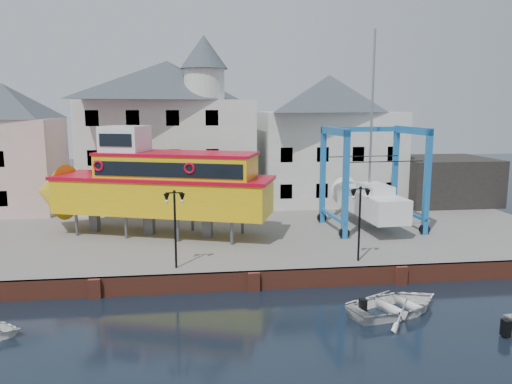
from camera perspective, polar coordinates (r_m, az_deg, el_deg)
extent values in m
plane|color=#19222D|center=(26.48, -0.27, -11.18)|extent=(140.00, 140.00, 0.00)
cube|color=#605B53|center=(36.79, -2.33, -4.37)|extent=(44.00, 22.00, 1.00)
cube|color=brown|center=(26.42, -0.30, -10.08)|extent=(44.00, 0.25, 1.00)
cube|color=brown|center=(26.57, -17.95, -10.45)|extent=(0.60, 0.36, 1.00)
cube|color=brown|center=(26.26, -0.26, -10.20)|extent=(0.60, 0.36, 1.00)
cube|color=brown|center=(28.30, 16.26, -9.12)|extent=(0.60, 0.36, 1.00)
cube|color=beige|center=(45.38, -26.49, 2.76)|extent=(8.00, 7.00, 7.50)
pyramid|color=#393F45|center=(45.14, -26.99, 9.25)|extent=(8.00, 7.00, 2.80)
cube|color=black|center=(42.28, -27.16, -0.68)|extent=(1.00, 0.08, 1.20)
cube|color=beige|center=(43.29, -9.85, 4.34)|extent=(14.00, 8.00, 9.00)
pyramid|color=#393F45|center=(43.16, -10.09, 12.43)|extent=(14.00, 8.00, 3.20)
cube|color=black|center=(40.41, -17.80, -0.51)|extent=(1.00, 0.08, 1.20)
cube|color=black|center=(39.95, -13.57, -0.42)|extent=(1.00, 0.08, 1.20)
cube|color=black|center=(39.72, -9.26, -0.33)|extent=(1.00, 0.08, 1.20)
cube|color=black|center=(39.72, -4.94, -0.24)|extent=(1.00, 0.08, 1.20)
cube|color=black|center=(40.01, -18.02, 3.72)|extent=(1.00, 0.08, 1.20)
cube|color=black|center=(39.55, -13.74, 3.86)|extent=(1.00, 0.08, 1.20)
cube|color=black|center=(39.32, -9.38, 3.97)|extent=(1.00, 0.08, 1.20)
cube|color=black|center=(39.32, -5.00, 4.07)|extent=(1.00, 0.08, 1.20)
cube|color=black|center=(39.83, -18.25, 8.02)|extent=(1.00, 0.08, 1.20)
cube|color=black|center=(39.37, -13.92, 8.20)|extent=(1.00, 0.08, 1.20)
cube|color=black|center=(39.14, -9.51, 8.35)|extent=(1.00, 0.08, 1.20)
cube|color=black|center=(39.14, -5.07, 8.44)|extent=(1.00, 0.08, 1.20)
cylinder|color=beige|center=(40.71, -5.93, 12.14)|extent=(3.20, 3.20, 2.40)
cone|color=#393F45|center=(40.89, -5.99, 15.64)|extent=(3.80, 3.80, 2.60)
cube|color=beige|center=(45.39, 8.18, 4.00)|extent=(12.00, 8.00, 8.00)
pyramid|color=#393F45|center=(45.18, 8.36, 11.08)|extent=(12.00, 8.00, 3.20)
cube|color=black|center=(40.87, 3.47, 0.06)|extent=(1.00, 0.08, 1.20)
cube|color=black|center=(41.52, 7.54, 0.14)|extent=(1.00, 0.08, 1.20)
cube|color=black|center=(42.38, 11.47, 0.23)|extent=(1.00, 0.08, 1.20)
cube|color=black|center=(43.43, 15.22, 0.30)|extent=(1.00, 0.08, 1.20)
cube|color=black|center=(40.48, 3.51, 4.25)|extent=(1.00, 0.08, 1.20)
cube|color=black|center=(41.14, 7.63, 4.27)|extent=(1.00, 0.08, 1.20)
cube|color=black|center=(42.00, 11.61, 4.27)|extent=(1.00, 0.08, 1.20)
cube|color=black|center=(43.05, 15.40, 4.24)|extent=(1.00, 0.08, 1.20)
cube|color=black|center=(47.44, 20.51, 1.29)|extent=(8.00, 7.00, 4.00)
cylinder|color=black|center=(26.57, -9.21, -4.45)|extent=(0.12, 0.12, 4.00)
cube|color=black|center=(26.15, -9.33, -0.09)|extent=(0.90, 0.06, 0.06)
sphere|color=black|center=(26.14, -9.33, 0.06)|extent=(0.16, 0.16, 0.16)
cone|color=black|center=(26.22, -10.19, -0.69)|extent=(0.32, 0.32, 0.45)
sphere|color=white|center=(26.25, -10.18, -1.08)|extent=(0.18, 0.18, 0.18)
cone|color=black|center=(26.19, -8.44, -0.66)|extent=(0.32, 0.32, 0.45)
sphere|color=white|center=(26.22, -8.43, -1.04)|extent=(0.18, 0.18, 0.18)
cylinder|color=black|center=(28.02, 11.73, -3.79)|extent=(0.12, 0.12, 4.00)
cube|color=black|center=(27.62, 11.87, 0.35)|extent=(0.90, 0.06, 0.06)
sphere|color=black|center=(27.61, 11.88, 0.49)|extent=(0.16, 0.16, 0.16)
cone|color=black|center=(27.54, 11.06, -0.22)|extent=(0.32, 0.32, 0.45)
sphere|color=white|center=(27.57, 11.05, -0.59)|extent=(0.18, 0.18, 0.18)
cone|color=black|center=(27.80, 12.63, -0.18)|extent=(0.32, 0.32, 0.45)
sphere|color=white|center=(27.83, 12.62, -0.55)|extent=(0.18, 0.18, 0.18)
cylinder|color=#59595E|center=(35.16, -19.82, -3.50)|extent=(0.25, 0.25, 1.52)
cylinder|color=#59595E|center=(37.53, -17.56, -2.56)|extent=(0.25, 0.25, 1.52)
cylinder|color=#59595E|center=(33.45, -14.63, -3.89)|extent=(0.25, 0.25, 1.52)
cylinder|color=#59595E|center=(35.94, -12.62, -2.87)|extent=(0.25, 0.25, 1.52)
cylinder|color=#59595E|center=(32.04, -8.94, -4.28)|extent=(0.25, 0.25, 1.52)
cylinder|color=#59595E|center=(34.63, -7.27, -3.19)|extent=(0.25, 0.25, 1.52)
cylinder|color=#59595E|center=(30.98, -2.78, -4.66)|extent=(0.25, 0.25, 1.52)
cylinder|color=#59595E|center=(33.65, -1.55, -3.49)|extent=(0.25, 0.25, 1.52)
cube|color=#59595E|center=(36.09, -17.96, -3.06)|extent=(0.74, 0.68, 1.52)
cube|color=#59595E|center=(34.27, -12.06, -3.46)|extent=(0.74, 0.68, 1.52)
cube|color=#59595E|center=(32.85, -5.58, -3.86)|extent=(0.74, 0.68, 1.52)
cube|color=gold|center=(33.50, -10.59, -0.44)|extent=(14.65, 8.28, 2.23)
cone|color=gold|center=(37.40, -22.28, 0.04)|extent=(3.37, 4.36, 3.85)
cube|color=red|center=(33.31, -10.66, 1.61)|extent=(14.99, 8.53, 0.22)
cube|color=gold|center=(32.84, -9.06, 2.79)|extent=(10.69, 6.57, 1.62)
cube|color=black|center=(31.22, -10.21, 2.50)|extent=(9.20, 3.24, 0.91)
cube|color=black|center=(34.47, -8.02, 3.23)|extent=(9.20, 3.24, 0.91)
cube|color=red|center=(32.75, -9.10, 4.36)|extent=(10.92, 6.73, 0.18)
cube|color=white|center=(34.12, -14.73, 5.77)|extent=(3.35, 3.35, 1.84)
cube|color=black|center=(32.92, -15.79, 5.73)|extent=(2.11, 0.78, 0.81)
torus|color=red|center=(33.15, -17.58, 2.87)|extent=(0.72, 0.37, 0.71)
torus|color=red|center=(30.62, -7.62, 2.71)|extent=(0.72, 0.37, 0.71)
cube|color=#1E58A4|center=(32.33, 10.21, 0.77)|extent=(0.37, 0.37, 7.00)
cylinder|color=black|center=(32.96, 10.04, -4.66)|extent=(0.71, 0.29, 0.70)
cube|color=#1E58A4|center=(36.67, 7.64, 1.88)|extent=(0.37, 0.37, 7.00)
cylinder|color=black|center=(37.22, 7.53, -2.93)|extent=(0.71, 0.29, 0.70)
cube|color=#1E58A4|center=(34.73, 18.96, 1.00)|extent=(0.37, 0.37, 7.00)
cylinder|color=black|center=(35.32, 18.68, -4.06)|extent=(0.71, 0.29, 0.70)
cube|color=#1E58A4|center=(38.80, 15.60, 2.04)|extent=(0.37, 0.37, 7.00)
cylinder|color=black|center=(39.33, 15.39, -2.52)|extent=(0.71, 0.29, 0.70)
cube|color=#1E58A4|center=(34.17, 8.99, 6.89)|extent=(0.65, 5.02, 0.49)
cube|color=#1E58A4|center=(34.93, 8.73, -2.70)|extent=(0.55, 5.01, 0.21)
cube|color=#1E58A4|center=(36.45, 17.45, 6.73)|extent=(0.65, 5.02, 0.49)
cube|color=#1E58A4|center=(37.17, 17.00, -2.27)|extent=(0.55, 5.01, 0.21)
cube|color=#1E58A4|center=(37.35, 11.91, 7.03)|extent=(6.01, 0.71, 0.35)
cube|color=white|center=(35.80, 13.04, -1.23)|extent=(2.75, 7.63, 1.60)
cone|color=white|center=(39.85, 10.49, -0.05)|extent=(2.39, 1.74, 2.30)
cube|color=#59595E|center=(36.03, 12.97, -3.03)|extent=(0.35, 1.81, 0.70)
cube|color=white|center=(35.16, 13.44, 0.38)|extent=(1.78, 3.09, 0.60)
cylinder|color=#99999E|center=(35.64, 13.11, 8.92)|extent=(0.17, 0.17, 11.01)
cube|color=black|center=(33.73, 14.46, 3.38)|extent=(5.40, 0.45, 0.05)
cube|color=black|center=(37.00, 12.11, 4.01)|extent=(5.40, 0.45, 0.05)
imported|color=white|center=(24.72, 15.68, -13.13)|extent=(5.74, 4.89, 1.01)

